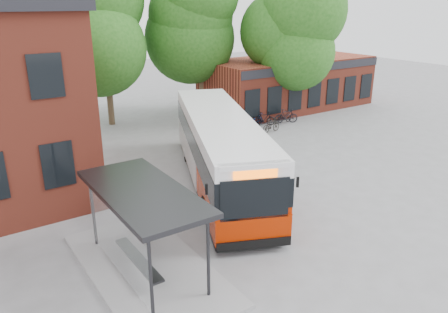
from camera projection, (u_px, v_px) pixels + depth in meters
ground at (240, 221)px, 17.50m from camera, size 100.00×100.00×0.00m
shop_row at (288, 83)px, 35.66m from camera, size 14.00×6.20×4.00m
bus_shelter at (145, 231)px, 13.86m from camera, size 3.60×7.00×2.90m
bike_rail at (264, 126)px, 30.13m from camera, size 5.20×0.10×0.38m
tree_1 at (106, 50)px, 29.54m from camera, size 7.92×7.92×10.40m
tree_2 at (202, 41)px, 32.35m from camera, size 7.92×7.92×11.00m
tree_3 at (288, 54)px, 32.15m from camera, size 7.04×7.04×9.28m
city_bus at (220, 150)px, 20.66m from camera, size 7.74×13.18×3.34m
bicycle_0 at (235, 127)px, 29.01m from camera, size 1.67×0.68×0.86m
bicycle_1 at (246, 124)px, 29.39m from camera, size 1.76×0.55×1.05m
bicycle_2 at (238, 124)px, 29.72m from camera, size 1.81×1.01×0.90m
bicycle_3 at (271, 125)px, 29.17m from camera, size 1.67×0.66×0.97m
bicycle_4 at (256, 120)px, 30.57m from camera, size 1.78×1.11×0.88m
bicycle_5 at (264, 119)px, 30.64m from camera, size 1.75×0.95×1.01m
bicycle_6 at (282, 117)px, 31.51m from camera, size 1.66×0.66×0.86m
bicycle_7 at (286, 116)px, 31.39m from camera, size 1.80×1.08×1.05m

